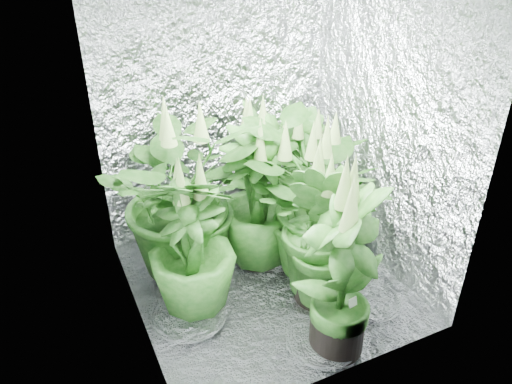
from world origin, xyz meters
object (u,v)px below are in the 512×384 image
Objects in this scene: plant_c at (298,169)px; plant_d at (191,246)px; plant_h at (258,199)px; plant_b at (263,173)px; plant_e at (320,203)px; circulation_fan at (332,228)px; plant_g at (323,233)px; plant_a at (183,194)px; plant_f at (343,273)px.

plant_d is (-1.04, -0.63, 0.04)m from plant_c.
plant_h reaches higher than plant_d.
plant_e is at bearing -80.06° from plant_b.
plant_d is 0.83m from plant_e.
plant_d is 1.13m from circulation_fan.
plant_g is at bearing -71.24° from plant_h.
plant_d is at bearing -173.57° from circulation_fan.
plant_a is at bearing -164.23° from plant_b.
plant_b is 0.94× the size of plant_f.
plant_f is (-0.45, -1.25, 0.09)m from plant_c.
circulation_fan is (0.03, -0.45, -0.26)m from plant_c.
plant_b is 0.33m from plant_c.
plant_b is at bearing -169.12° from plant_c.
plant_a is 1.07× the size of plant_e.
plant_a reaches higher than plant_d.
plant_f is at bearing -107.94° from plant_g.
circulation_fan is at bearing -8.87° from plant_h.
plant_g is at bearing 72.06° from plant_f.
plant_f is (-0.24, -0.61, -0.02)m from plant_e.
plant_d is 0.95× the size of plant_h.
plant_f reaches higher than circulation_fan.
circulation_fan is at bearing 9.74° from plant_d.
plant_f reaches higher than plant_g.
plant_f is (0.51, -1.01, -0.05)m from plant_a.
plant_c is 0.52m from circulation_fan.
plant_f is 3.02× the size of circulation_fan.
plant_d is at bearing -153.82° from plant_h.
circulation_fan is at bearing 49.37° from plant_g.
plant_g reaches higher than plant_h.
plant_e is at bearing -28.40° from plant_a.
plant_b is 0.92m from plant_d.
plant_a is 3.21× the size of circulation_fan.
plant_d is 0.95× the size of plant_g.
plant_h is (-0.28, 0.28, -0.05)m from plant_e.
circulation_fan is (0.48, 0.80, -0.35)m from plant_f.
plant_c is at bearing 70.15° from plant_f.
circulation_fan is at bearing -85.81° from plant_c.
plant_h is (0.54, 0.27, 0.02)m from plant_d.
plant_h is at bearing -14.94° from plant_a.
plant_d is (-0.08, -0.39, -0.11)m from plant_a.
plant_b is at bearing 59.14° from plant_h.
plant_d is 0.90× the size of plant_f.
plant_a is 0.67m from plant_b.
plant_g is at bearing -116.84° from plant_e.
plant_b is 0.59m from plant_e.
plant_g is 0.64m from circulation_fan.
plant_h is at bearing 92.97° from plant_f.
plant_e reaches higher than plant_g.
plant_g is (-0.01, -0.81, -0.01)m from plant_b.
plant_a is 1.06× the size of plant_f.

